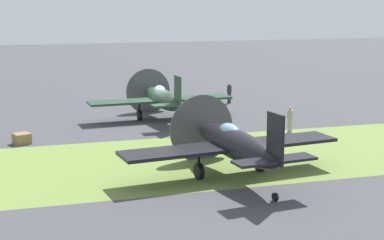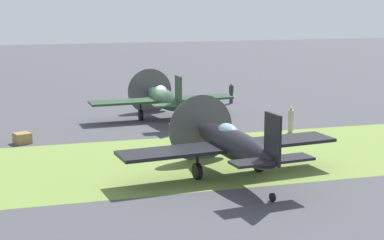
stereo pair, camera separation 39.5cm
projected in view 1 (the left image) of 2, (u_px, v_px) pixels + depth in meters
The scene contains 7 objects.
ground_plane at pixel (149, 119), 43.44m from camera, with size 160.00×160.00×0.00m, color #424247.
grass_verge at pixel (196, 159), 32.50m from camera, with size 120.00×11.00×0.01m, color olive.
airplane_lead at pixel (162, 98), 43.00m from camera, with size 10.51×8.31×3.75m.
airplane_wingman at pixel (234, 144), 28.90m from camera, with size 11.21×8.89×3.97m.
ground_crew_chief at pixel (290, 119), 38.92m from camera, with size 0.38×0.60×1.73m.
ground_crew_mechanic at pixel (229, 92), 50.12m from camera, with size 0.41×0.53×1.73m.
supply_crate at pixel (22, 139), 35.98m from camera, with size 0.90×0.90×0.64m, color olive.
Camera 1 is at (-9.21, -41.73, 8.42)m, focal length 56.38 mm.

